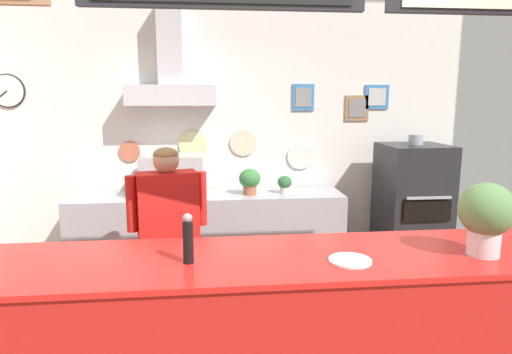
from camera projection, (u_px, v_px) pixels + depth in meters
The scene contains 11 objects.
back_wall_assembly at pixel (216, 132), 4.57m from camera, with size 5.23×2.46×2.84m.
service_counter at pixel (230, 350), 2.40m from camera, with size 4.40×0.72×1.04m.
back_prep_counter at pixel (209, 239), 4.49m from camera, with size 2.70×0.52×0.91m.
pizza_oven at pixel (411, 213), 4.49m from camera, with size 0.62×0.66×1.51m.
shop_worker at pixel (169, 236), 3.46m from camera, with size 0.60×0.32×1.49m.
espresso_machine at pixel (173, 176), 4.31m from camera, with size 0.59×0.51×0.41m.
potted_basil at pixel (285, 183), 4.47m from camera, with size 0.14×0.14×0.18m.
potted_oregano at pixel (250, 180), 4.40m from camera, with size 0.21×0.21×0.26m.
condiment_plate at pixel (350, 260), 2.25m from camera, with size 0.22×0.22×0.01m.
pepper_grinder at pixel (188, 239), 2.21m from camera, with size 0.05×0.05×0.26m.
basil_vase at pixel (486, 216), 2.31m from camera, with size 0.28×0.28×0.39m.
Camera 1 is at (-0.09, -2.45, 1.87)m, focal length 31.14 mm.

